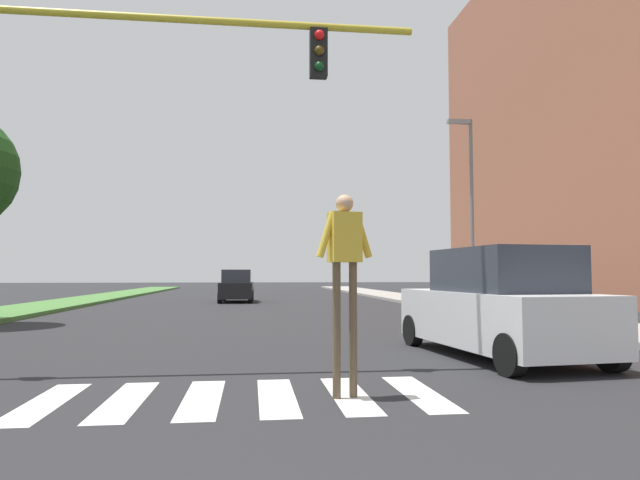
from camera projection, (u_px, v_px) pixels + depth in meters
The scene contains 8 objects.
ground_plane at pixel (248, 302), 30.58m from camera, with size 140.00×140.00×0.00m, color #262628.
crosswalk at pixel (240, 397), 6.83m from camera, with size 4.95×2.20×0.01m.
median_strip at pixel (66, 303), 27.52m from camera, with size 3.04×64.00×0.15m, color #477A38.
sidewalk_right at pixel (424, 301), 29.73m from camera, with size 3.00×64.00×0.15m, color #9E9991.
street_lamp_right at pixel (469, 196), 22.13m from camera, with size 1.02×0.24×7.50m.
pedestrian_performer at pixel (345, 261), 6.91m from camera, with size 0.75×0.32×2.49m.
suv_crossing at pixel (498, 306), 10.20m from camera, with size 2.40×4.77×1.97m.
sedan_midblock at pixel (237, 287), 30.19m from camera, with size 1.84×4.15×1.73m.
Camera 1 is at (0.12, -0.97, 1.51)m, focal length 31.49 mm.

